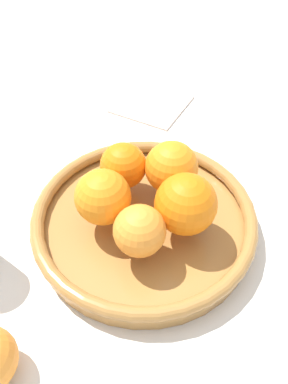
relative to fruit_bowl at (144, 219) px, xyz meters
The scene contains 4 objects.
ground_plane 0.02m from the fruit_bowl, ahead, with size 4.00×4.00×0.00m, color silver.
fruit_bowl is the anchor object (origin of this frame).
orange_pile 0.06m from the fruit_bowl, 165.64° to the right, with size 0.19×0.18×0.08m.
napkin_folded 0.32m from the fruit_bowl, 87.88° to the right, with size 0.13×0.13×0.01m, color beige.
Camera 1 is at (-0.03, 0.34, 0.44)m, focal length 35.00 mm.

